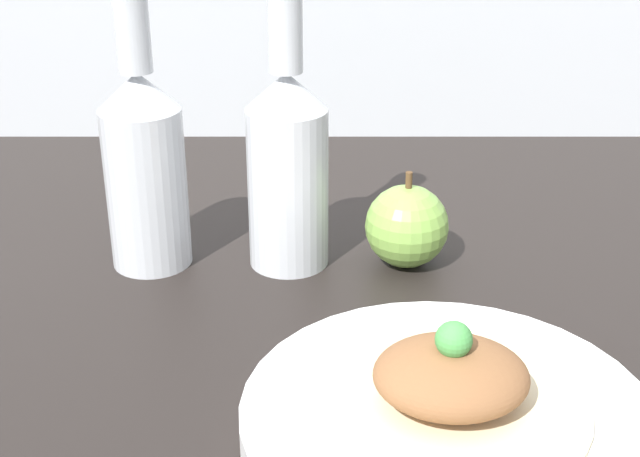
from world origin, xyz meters
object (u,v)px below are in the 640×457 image
cider_bottle_right (291,160)px  apple (411,226)px  plated_food (454,383)px  cider_bottle_left (148,160)px  plate (451,416)px

cider_bottle_right → apple: 12.11cm
plated_food → apple: (-0.72, 23.79, -0.06)cm
plated_food → cider_bottle_right: cider_bottle_right is taller
cider_bottle_left → apple: bearing=-1.1°
plated_food → cider_bottle_right: (-11.21, 24.21, 5.99)cm
cider_bottle_right → apple: bearing=-2.3°
plated_food → cider_bottle_right: 27.34cm
plate → cider_bottle_right: 28.02cm
plate → cider_bottle_left: 34.85cm
plated_food → cider_bottle_left: 34.30cm
apple → cider_bottle_left: bearing=178.9°
plate → plated_food: 2.58cm
plate → plated_food: plated_food is taller
cider_bottle_left → cider_bottle_right: same height
cider_bottle_right → plate: bearing=-65.2°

